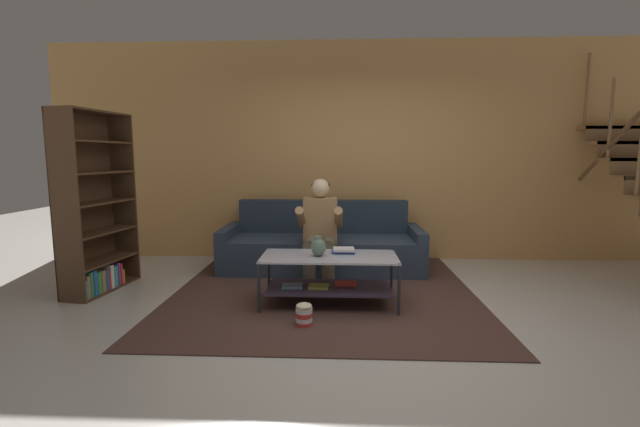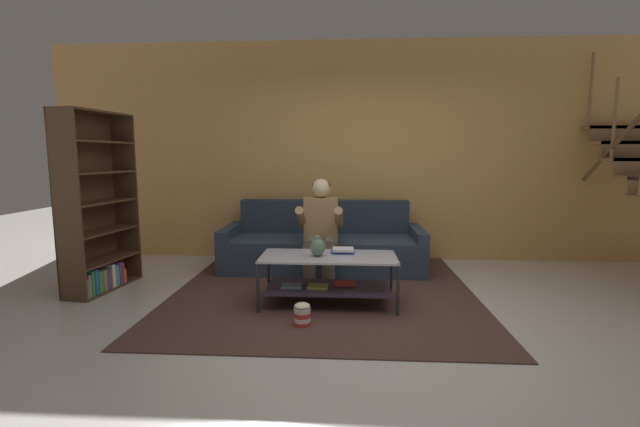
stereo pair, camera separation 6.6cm
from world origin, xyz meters
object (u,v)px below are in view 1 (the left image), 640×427
person_seated_center (320,226)px  vase (318,247)px  coffee_table (328,272)px  popcorn_tub (304,314)px  bookshelf (93,220)px  couch (322,247)px  book_stack (344,250)px

person_seated_center → vase: (0.02, -0.81, -0.06)m
person_seated_center → vase: bearing=-88.4°
coffee_table → popcorn_tub: size_ratio=6.49×
person_seated_center → bookshelf: bookshelf is taller
couch → bookshelf: size_ratio=1.32×
couch → person_seated_center: person_seated_center is taller
person_seated_center → vase: size_ratio=6.04×
bookshelf → vase: bearing=-8.7°
bookshelf → couch: bearing=23.1°
popcorn_tub → bookshelf: bearing=159.1°
coffee_table → vase: vase is taller
book_stack → coffee_table: bearing=-139.9°
couch → person_seated_center: (-0.00, -0.54, 0.35)m
vase → person_seated_center: bearing=91.6°
book_stack → popcorn_tub: book_stack is taller
couch → popcorn_tub: couch is taller
couch → vase: couch is taller
vase → book_stack: vase is taller
couch → person_seated_center: 0.64m
couch → book_stack: 1.25m
couch → book_stack: (0.26, -1.21, 0.23)m
book_stack → bookshelf: (-2.57, 0.22, 0.24)m
bookshelf → popcorn_tub: (2.25, -0.86, -0.64)m
coffee_table → bookshelf: (-2.43, 0.34, 0.43)m
coffee_table → vase: size_ratio=6.67×
couch → person_seated_center: size_ratio=2.13×
person_seated_center → popcorn_tub: (-0.07, -1.31, -0.52)m
bookshelf → coffee_table: bearing=-7.9°
vase → coffee_table: bearing=12.8°
book_stack → vase: bearing=-149.2°
person_seated_center → vase: person_seated_center is taller
coffee_table → bookshelf: bookshelf is taller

